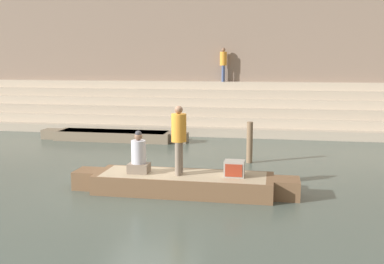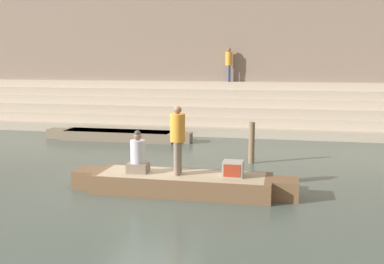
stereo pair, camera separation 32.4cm
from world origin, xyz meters
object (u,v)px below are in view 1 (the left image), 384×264
Objects in this scene: person_standing at (179,135)px; person_rowing at (139,156)px; moored_boat_shore at (114,135)px; mooring_post at (250,142)px; rowboat_main at (184,183)px; tv_set at (234,169)px; person_on_steps at (223,62)px.

person_standing is 1.19m from person_rowing.
moored_boat_shore is 4.67× the size of mooring_post.
rowboat_main is 1.23m from person_standing.
mooring_post reaches higher than tv_set.
mooring_post reaches higher than rowboat_main.
mooring_post is at bearing 81.81° from tv_set.
person_standing reaches higher than person_rowing.
person_standing is at bearing -159.94° from person_on_steps.
tv_set reaches higher than rowboat_main.
person_rowing is 0.66× the size of person_on_steps.
person_on_steps is (-0.32, 11.71, 3.00)m from rowboat_main.
person_standing is (-0.11, -0.03, 1.23)m from rowboat_main.
moored_boat_shore is (-4.31, 6.97, -1.27)m from person_standing.
person_standing is 8.30m from moored_boat_shore.
person_standing is at bearing -164.62° from rowboat_main.
person_on_steps is at bearing 82.26° from person_standing.
person_rowing is at bearing -60.16° from moored_boat_shore.
mooring_post is (2.63, 3.77, -0.23)m from person_rowing.
moored_boat_shore is 3.80× the size of person_on_steps.
person_standing is 1.29× the size of mooring_post.
mooring_post is (0.18, 3.68, 0.01)m from tv_set.
rowboat_main is at bearing -9.03° from person_rowing.
mooring_post is at bearing -148.36° from person_on_steps.
person_standing is 0.28× the size of moored_boat_shore.
person_standing reaches higher than mooring_post.
person_rowing is at bearing -165.05° from person_on_steps.
person_standing is 1.05× the size of person_on_steps.
rowboat_main is at bearing 4.30° from person_standing.
moored_boat_shore is at bearing 112.93° from person_standing.
mooring_post is (5.89, -3.23, 0.47)m from moored_boat_shore.
person_on_steps is at bearing 102.63° from mooring_post.
tv_set is at bearing -153.12° from person_on_steps.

